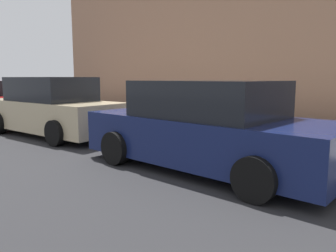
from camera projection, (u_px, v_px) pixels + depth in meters
ground_plane at (123, 132)px, 10.23m from camera, size 40.00×40.00×0.00m
sidewalk_curb at (175, 122)px, 12.07m from camera, size 18.00×5.00×0.14m
suitcase_maroon_0 at (231, 124)px, 8.58m from camera, size 0.39×0.24×0.89m
suitcase_red_1 at (214, 123)px, 8.82m from camera, size 0.45×0.28×0.70m
suitcase_navy_2 at (198, 122)px, 9.16m from camera, size 0.49×0.21×0.81m
suitcase_teal_3 at (186, 118)px, 9.61m from camera, size 0.45×0.21×0.95m
suitcase_black_4 at (173, 117)px, 9.89m from camera, size 0.35×0.23×0.99m
suitcase_silver_5 at (163, 116)px, 10.17m from camera, size 0.39×0.21×0.95m
fire_hydrant at (144, 114)px, 10.65m from camera, size 0.39×0.21×0.72m
bollard_post at (128, 113)px, 10.92m from camera, size 0.13×0.13×0.71m
parking_meter at (273, 106)px, 8.02m from camera, size 0.12×0.09×1.27m
parked_car_navy_0 at (208, 128)px, 6.01m from camera, size 4.75×2.20×1.61m
parked_car_beige_1 at (52, 108)px, 9.57m from camera, size 4.80×2.16×1.68m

